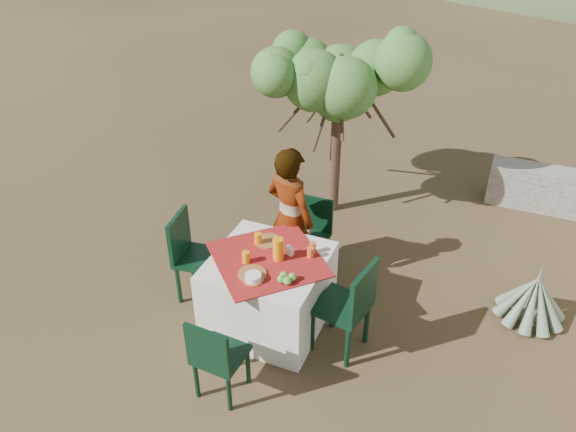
# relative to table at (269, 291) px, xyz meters

# --- Properties ---
(ground) EXTENTS (160.00, 160.00, 0.00)m
(ground) POSITION_rel_table_xyz_m (-0.62, -0.13, -0.38)
(ground) COLOR #382919
(ground) RESTS_ON ground
(table) EXTENTS (1.30, 1.30, 0.76)m
(table) POSITION_rel_table_xyz_m (0.00, 0.00, 0.00)
(table) COLOR white
(table) RESTS_ON ground
(chair_far) EXTENTS (0.39, 0.39, 0.82)m
(chair_far) POSITION_rel_table_xyz_m (0.06, 0.99, 0.08)
(chair_far) COLOR black
(chair_far) RESTS_ON ground
(chair_near) EXTENTS (0.41, 0.41, 0.84)m
(chair_near) POSITION_rel_table_xyz_m (-0.02, -0.99, 0.08)
(chair_near) COLOR black
(chair_near) RESTS_ON ground
(chair_left) EXTENTS (0.49, 0.49, 0.93)m
(chair_left) POSITION_rel_table_xyz_m (-0.88, 0.09, 0.14)
(chair_left) COLOR black
(chair_left) RESTS_ON ground
(chair_right) EXTENTS (0.53, 0.53, 0.97)m
(chair_right) POSITION_rel_table_xyz_m (0.81, -0.07, 0.16)
(chair_right) COLOR black
(chair_right) RESTS_ON ground
(person) EXTENTS (0.66, 0.54, 1.55)m
(person) POSITION_rel_table_xyz_m (-0.06, 0.68, 0.40)
(person) COLOR #8C6651
(person) RESTS_ON ground
(shrub_tree) EXTENTS (1.74, 1.71, 2.05)m
(shrub_tree) POSITION_rel_table_xyz_m (-0.04, 2.27, 1.24)
(shrub_tree) COLOR #473323
(shrub_tree) RESTS_ON ground
(agave) EXTENTS (0.67, 0.68, 0.72)m
(agave) POSITION_rel_table_xyz_m (2.33, 1.03, -0.14)
(agave) COLOR slate
(agave) RESTS_ON ground
(plate_far) EXTENTS (0.26, 0.26, 0.01)m
(plate_far) POSITION_rel_table_xyz_m (-0.11, 0.24, 0.39)
(plate_far) COLOR brown
(plate_far) RESTS_ON table
(plate_near) EXTENTS (0.26, 0.26, 0.01)m
(plate_near) POSITION_rel_table_xyz_m (-0.03, -0.26, 0.39)
(plate_near) COLOR brown
(plate_near) RESTS_ON table
(glass_far) EXTENTS (0.07, 0.07, 0.11)m
(glass_far) POSITION_rel_table_xyz_m (-0.18, 0.18, 0.44)
(glass_far) COLOR orange
(glass_far) RESTS_ON table
(glass_near) EXTENTS (0.07, 0.07, 0.11)m
(glass_near) POSITION_rel_table_xyz_m (-0.16, -0.13, 0.44)
(glass_near) COLOR orange
(glass_near) RESTS_ON table
(juice_pitcher) EXTENTS (0.10, 0.10, 0.22)m
(juice_pitcher) POSITION_rel_table_xyz_m (0.09, 0.03, 0.49)
(juice_pitcher) COLOR orange
(juice_pitcher) RESTS_ON table
(bowl_plate) EXTENTS (0.18, 0.18, 0.01)m
(bowl_plate) POSITION_rel_table_xyz_m (0.01, -0.33, 0.39)
(bowl_plate) COLOR brown
(bowl_plate) RESTS_ON table
(white_bowl) EXTENTS (0.14, 0.14, 0.05)m
(white_bowl) POSITION_rel_table_xyz_m (0.01, -0.33, 0.42)
(white_bowl) COLOR white
(white_bowl) RESTS_ON bowl_plate
(jar_left) EXTENTS (0.06, 0.06, 0.10)m
(jar_left) POSITION_rel_table_xyz_m (0.35, 0.18, 0.43)
(jar_left) COLOR orange
(jar_left) RESTS_ON table
(jar_right) EXTENTS (0.06, 0.06, 0.10)m
(jar_right) POSITION_rel_table_xyz_m (0.34, 0.26, 0.43)
(jar_right) COLOR orange
(jar_right) RESTS_ON table
(napkin_holder) EXTENTS (0.08, 0.06, 0.09)m
(napkin_holder) POSITION_rel_table_xyz_m (0.16, 0.13, 0.43)
(napkin_holder) COLOR white
(napkin_holder) RESTS_ON table
(fruit_cluster) EXTENTS (0.15, 0.14, 0.07)m
(fruit_cluster) POSITION_rel_table_xyz_m (0.28, -0.24, 0.42)
(fruit_cluster) COLOR #649D39
(fruit_cluster) RESTS_ON table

